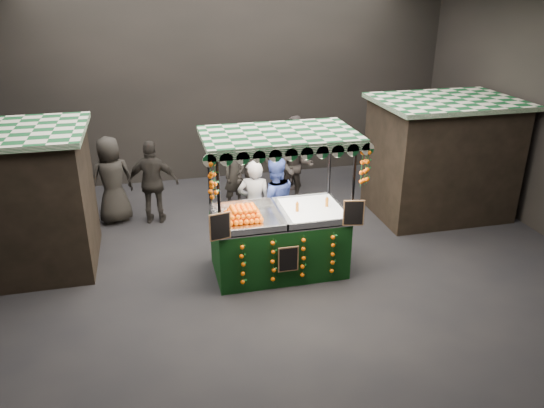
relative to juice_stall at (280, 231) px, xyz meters
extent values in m
plane|color=black|center=(-0.27, 0.28, -0.81)|extent=(12.00, 12.00, 0.00)
cube|color=black|center=(-0.27, 5.28, 1.69)|extent=(12.00, 0.10, 5.00)
cube|color=black|center=(-0.27, -4.72, 1.69)|extent=(12.00, 0.10, 5.00)
cube|color=black|center=(-4.67, 1.28, 0.44)|extent=(2.80, 2.00, 2.50)
cube|color=black|center=(4.13, 1.78, 0.44)|extent=(2.80, 2.00, 2.50)
cube|color=#104921|center=(4.13, 1.78, 1.74)|extent=(3.00, 2.20, 0.10)
cube|color=black|center=(-0.01, 0.04, -0.29)|extent=(2.31, 1.26, 1.05)
cube|color=silver|center=(-0.01, 0.04, 0.26)|extent=(2.31, 1.26, 0.04)
cylinder|color=black|center=(-1.13, -0.56, 0.45)|extent=(0.05, 0.05, 2.52)
cylinder|color=black|center=(1.12, -0.56, 0.45)|extent=(0.05, 0.05, 2.52)
cylinder|color=black|center=(-1.13, 0.64, 0.45)|extent=(0.05, 0.05, 2.52)
cylinder|color=black|center=(1.12, 0.64, 0.45)|extent=(0.05, 0.05, 2.52)
cube|color=#104921|center=(-0.01, 0.04, 1.75)|extent=(2.57, 1.52, 0.08)
cube|color=white|center=(0.62, 0.04, 0.32)|extent=(1.03, 1.13, 0.08)
cube|color=black|center=(-1.14, -0.62, 0.50)|extent=(0.35, 0.10, 0.46)
cube|color=black|center=(1.13, -0.62, 0.50)|extent=(0.35, 0.10, 0.46)
cube|color=black|center=(-0.01, -0.63, -0.23)|extent=(0.36, 0.03, 0.46)
imported|color=gray|center=(-0.23, 1.09, 0.09)|extent=(0.74, 0.58, 1.80)
imported|color=navy|center=(0.16, 1.06, 0.11)|extent=(0.91, 0.71, 1.83)
imported|color=black|center=(-0.28, 3.07, 0.01)|extent=(0.71, 0.63, 1.65)
imported|color=#2C2724|center=(1.17, 3.11, 0.06)|extent=(0.94, 0.78, 1.74)
imported|color=black|center=(-2.12, 2.70, 0.11)|extent=(1.15, 0.65, 1.84)
imported|color=#292521|center=(0.23, 3.35, 0.16)|extent=(1.44, 1.32, 1.94)
imported|color=black|center=(-2.98, 2.94, 0.15)|extent=(1.08, 0.87, 1.92)
imported|color=#2E2825|center=(3.57, 3.52, 0.11)|extent=(1.51, 1.66, 1.84)
imported|color=#2B2523|center=(1.36, 4.03, 0.12)|extent=(0.50, 0.71, 1.86)
camera|label=1|loc=(-2.10, -8.17, 4.13)|focal=34.80mm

